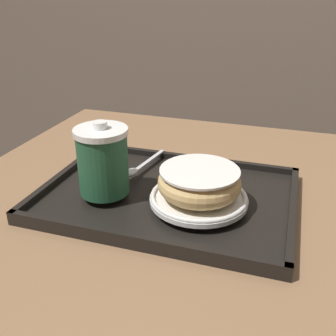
# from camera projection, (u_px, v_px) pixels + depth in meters

# --- Properties ---
(cafe_table) EXTENTS (0.89, 0.86, 0.74)m
(cafe_table) POSITION_uv_depth(u_px,v_px,m) (182.00, 271.00, 0.82)
(cafe_table) COLOR #846042
(cafe_table) RESTS_ON ground_plane
(serving_tray) EXTENTS (0.45, 0.32, 0.02)m
(serving_tray) POSITION_uv_depth(u_px,v_px,m) (168.00, 196.00, 0.71)
(serving_tray) COLOR black
(serving_tray) RESTS_ON cafe_table
(coffee_cup_front) EXTENTS (0.09, 0.09, 0.13)m
(coffee_cup_front) POSITION_uv_depth(u_px,v_px,m) (103.00, 161.00, 0.67)
(coffee_cup_front) COLOR #235638
(coffee_cup_front) RESTS_ON serving_tray
(plate_with_chocolate_donut) EXTENTS (0.17, 0.17, 0.01)m
(plate_with_chocolate_donut) POSITION_uv_depth(u_px,v_px,m) (199.00, 198.00, 0.66)
(plate_with_chocolate_donut) COLOR white
(plate_with_chocolate_donut) RESTS_ON serving_tray
(donut_chocolate_glazed) EXTENTS (0.14, 0.14, 0.05)m
(donut_chocolate_glazed) POSITION_uv_depth(u_px,v_px,m) (199.00, 182.00, 0.65)
(donut_chocolate_glazed) COLOR #DBB270
(donut_chocolate_glazed) RESTS_ON plate_with_chocolate_donut
(spoon) EXTENTS (0.04, 0.15, 0.01)m
(spoon) POSITION_uv_depth(u_px,v_px,m) (137.00, 169.00, 0.77)
(spoon) COLOR silver
(spoon) RESTS_ON serving_tray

